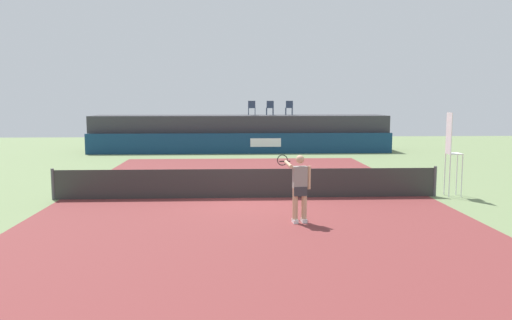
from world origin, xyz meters
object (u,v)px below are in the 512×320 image
Objects in this scene: tennis_player at (299,186)px; spectator_chair_center at (289,107)px; spectator_chair_far_left at (252,107)px; tennis_ball at (257,185)px; umpire_chair at (451,148)px; spectator_chair_left at (270,107)px; net_post_far at (435,181)px; net_post_near at (53,184)px.

spectator_chair_center is at bearing 84.49° from tennis_player.
spectator_chair_far_left is 2.37m from spectator_chair_center.
spectator_chair_center is 13.82m from tennis_ball.
umpire_chair is 40.59× the size of tennis_ball.
spectator_chair_center is at bearing 7.28° from spectator_chair_far_left.
tennis_ball is at bearing 160.96° from umpire_chair.
tennis_player is (-5.44, -3.38, -0.63)m from umpire_chair.
tennis_ball is (-0.29, -13.00, -2.66)m from spectator_chair_far_left.
umpire_chair is at bearing -72.48° from spectator_chair_left.
umpire_chair is 1.56× the size of tennis_player.
spectator_chair_left is 1.22m from spectator_chair_center.
spectator_chair_left is at bearing 83.80° from tennis_ball.
tennis_player is (0.53, -18.54, -1.73)m from spectator_chair_far_left.
net_post_far is (4.34, -15.33, -2.19)m from spectator_chair_left.
net_post_near is at bearing -161.92° from tennis_ball.
umpire_chair is 2.76× the size of net_post_far.
spectator_chair_center reaches higher than net_post_far.
net_post_near is at bearing -117.74° from spectator_chair_left.
spectator_chair_far_left reaches higher than net_post_near.
tennis_ball is (6.63, 2.17, -0.46)m from net_post_near.
net_post_far is at bearing -78.56° from spectator_chair_center.
net_post_far is (3.13, -15.47, -2.19)m from spectator_chair_center.
spectator_chair_center is 15.93m from net_post_far.
spectator_chair_far_left and spectator_chair_center have the same top height.
umpire_chair is 6.44m from tennis_player.
spectator_chair_center is (2.35, 0.30, 0.00)m from spectator_chair_far_left.
spectator_chair_center is at bearing 6.41° from spectator_chair_left.
net_post_near is 0.56× the size of tennis_player.
tennis_player is at bearing -24.35° from net_post_near.
spectator_chair_left is 16.11m from umpire_chair.
net_post_near is at bearing 180.00° from net_post_far.
net_post_far is 0.56× the size of tennis_player.
spectator_chair_left is 0.32× the size of umpire_chair.
tennis_player is (-0.61, -18.70, -1.73)m from spectator_chair_left.
spectator_chair_left is 1.00× the size of spectator_chair_center.
tennis_player is at bearing -95.51° from spectator_chair_center.
tennis_ball is at bearing 98.46° from tennis_player.
spectator_chair_far_left reaches higher than tennis_ball.
tennis_ball is at bearing -91.29° from spectator_chair_far_left.
spectator_chair_far_left is 0.50× the size of tennis_player.
umpire_chair is at bearing 0.01° from net_post_near.
tennis_player is 5.67m from tennis_ball.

